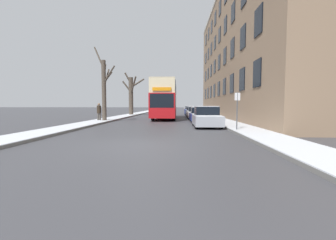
{
  "coord_description": "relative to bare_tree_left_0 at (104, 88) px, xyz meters",
  "views": [
    {
      "loc": [
        1.57,
        -8.79,
        1.58
      ],
      "look_at": [
        0.65,
        12.15,
        0.2
      ],
      "focal_mm": 24.0,
      "sensor_mm": 36.0,
      "label": 1
    }
  ],
  "objects": [
    {
      "name": "parked_car_1",
      "position": [
        9.05,
        0.84,
        -2.59
      ],
      "size": [
        1.78,
        4.0,
        1.44
      ],
      "color": "navy",
      "rests_on": "ground"
    },
    {
      "name": "sidewalk_left",
      "position": [
        -0.35,
        40.72,
        -3.17
      ],
      "size": [
        2.04,
        130.0,
        0.16
      ],
      "color": "slate",
      "rests_on": "ground"
    },
    {
      "name": "terrace_facade_right",
      "position": [
        16.68,
        7.89,
        5.09
      ],
      "size": [
        9.1,
        35.42,
        16.66
      ],
      "color": "#8C7056",
      "rests_on": "ground"
    },
    {
      "name": "oncoming_van",
      "position": [
        4.03,
        20.62,
        -2.06
      ],
      "size": [
        1.98,
        5.72,
        2.17
      ],
      "color": "#333842",
      "rests_on": "ground"
    },
    {
      "name": "pedestrian_left_sidewalk",
      "position": [
        -0.56,
        0.06,
        -2.27
      ],
      "size": [
        0.39,
        0.39,
        1.78
      ],
      "rotation": [
        0.0,
        0.0,
        0.06
      ],
      "color": "#4C4742",
      "rests_on": "ground"
    },
    {
      "name": "parked_car_4",
      "position": [
        9.05,
        16.75,
        -2.56
      ],
      "size": [
        1.89,
        4.16,
        1.46
      ],
      "color": "navy",
      "rests_on": "ground"
    },
    {
      "name": "sidewalk_right",
      "position": [
        11.17,
        40.72,
        -3.17
      ],
      "size": [
        2.04,
        130.0,
        0.16
      ],
      "color": "slate",
      "rests_on": "ground"
    },
    {
      "name": "parked_car_3",
      "position": [
        9.05,
        11.11,
        -2.6
      ],
      "size": [
        1.84,
        4.26,
        1.37
      ],
      "color": "slate",
      "rests_on": "ground"
    },
    {
      "name": "double_decker_bus",
      "position": [
        5.47,
        5.1,
        -0.84
      ],
      "size": [
        2.53,
        10.5,
        4.25
      ],
      "color": "red",
      "rests_on": "ground"
    },
    {
      "name": "parked_car_2",
      "position": [
        9.05,
        6.01,
        -2.59
      ],
      "size": [
        1.82,
        4.05,
        1.43
      ],
      "color": "silver",
      "rests_on": "ground"
    },
    {
      "name": "bare_tree_left_0",
      "position": [
        0.0,
        0.0,
        0.0
      ],
      "size": [
        2.4,
        2.42,
        7.16
      ],
      "color": "#4C4238",
      "rests_on": "ground"
    },
    {
      "name": "ground_plane",
      "position": [
        5.41,
        -12.28,
        -3.24
      ],
      "size": [
        320.0,
        320.0,
        0.0
      ],
      "primitive_type": "plane",
      "color": "#424247"
    },
    {
      "name": "bare_tree_left_1",
      "position": [
        -0.23,
        13.31,
        -0.0
      ],
      "size": [
        3.43,
        2.67,
        6.57
      ],
      "color": "#4C4238",
      "rests_on": "ground"
    },
    {
      "name": "street_sign_post",
      "position": [
        10.45,
        -7.78,
        -1.9
      ],
      "size": [
        0.32,
        0.07,
        2.33
      ],
      "color": "#4C4F54",
      "rests_on": "ground"
    },
    {
      "name": "parked_car_0",
      "position": [
        9.05,
        -4.68,
        -2.55
      ],
      "size": [
        1.87,
        4.04,
        1.52
      ],
      "color": "#9EA3AD",
      "rests_on": "ground"
    }
  ]
}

